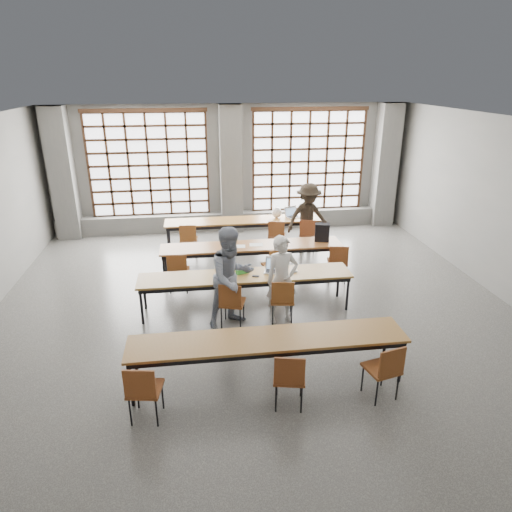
{
  "coord_description": "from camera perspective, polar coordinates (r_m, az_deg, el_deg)",
  "views": [
    {
      "loc": [
        -1.04,
        -7.42,
        4.24
      ],
      "look_at": [
        0.04,
        0.4,
        1.08
      ],
      "focal_mm": 32.0,
      "sensor_mm": 36.0,
      "label": 1
    }
  ],
  "objects": [
    {
      "name": "wall_back",
      "position": [
        13.2,
        -3.25,
        10.92
      ],
      "size": [
        10.0,
        0.0,
        10.0
      ],
      "primitive_type": "plane",
      "rotation": [
        1.57,
        0.0,
        0.0
      ],
      "color": "slate",
      "rests_on": "floor"
    },
    {
      "name": "plastic_bag",
      "position": [
        11.97,
        2.6,
        5.46
      ],
      "size": [
        0.26,
        0.21,
        0.29
      ],
      "primitive_type": "ellipsoid",
      "rotation": [
        0.0,
        0.0,
        -0.02
      ],
      "color": "white",
      "rests_on": "desk_row_a"
    },
    {
      "name": "window_left",
      "position": [
        13.11,
        -13.27,
        10.98
      ],
      "size": [
        3.32,
        0.12,
        3.0
      ],
      "color": "white",
      "rests_on": "wall_back"
    },
    {
      "name": "student_male",
      "position": [
        8.17,
        3.27,
        -2.98
      ],
      "size": [
        0.65,
        0.48,
        1.64
      ],
      "primitive_type": "imported",
      "rotation": [
        0.0,
        0.0,
        0.16
      ],
      "color": "silver",
      "rests_on": "floor"
    },
    {
      "name": "column_mid",
      "position": [
        12.92,
        -3.14,
        10.69
      ],
      "size": [
        0.6,
        0.55,
        3.5
      ],
      "primitive_type": "cube",
      "color": "#5B5B59",
      "rests_on": "floor"
    },
    {
      "name": "chair_back_left",
      "position": [
        11.24,
        -8.45,
        2.34
      ],
      "size": [
        0.45,
        0.45,
        0.88
      ],
      "color": "brown",
      "rests_on": "floor"
    },
    {
      "name": "student_female",
      "position": [
        8.01,
        -3.05,
        -2.69
      ],
      "size": [
        1.11,
        1.03,
        1.84
      ],
      "primitive_type": "imported",
      "rotation": [
        0.0,
        0.0,
        0.48
      ],
      "color": "#182749",
      "rests_on": "floor"
    },
    {
      "name": "chair_mid_left",
      "position": [
        9.48,
        -9.72,
        -1.5
      ],
      "size": [
        0.46,
        0.46,
        0.88
      ],
      "color": "brown",
      "rests_on": "floor"
    },
    {
      "name": "red_pouch",
      "position": [
        6.28,
        -13.72,
        -15.48
      ],
      "size": [
        0.21,
        0.1,
        0.06
      ],
      "primitive_type": "cube",
      "rotation": [
        0.0,
        0.0,
        0.12
      ],
      "color": "maroon",
      "rests_on": "chair_near_left"
    },
    {
      "name": "student_back",
      "position": [
        11.6,
        6.51,
        4.8
      ],
      "size": [
        1.25,
        0.89,
        1.74
      ],
      "primitive_type": "imported",
      "rotation": [
        0.0,
        0.0,
        0.23
      ],
      "color": "black",
      "rests_on": "floor"
    },
    {
      "name": "chair_front_right",
      "position": [
        8.18,
        3.32,
        -5.15
      ],
      "size": [
        0.48,
        0.48,
        0.88
      ],
      "color": "brown",
      "rests_on": "floor"
    },
    {
      "name": "chair_near_left",
      "position": [
        6.19,
        -13.94,
        -15.65
      ],
      "size": [
        0.48,
        0.49,
        0.88
      ],
      "color": "brown",
      "rests_on": "floor"
    },
    {
      "name": "paper_sheet_c",
      "position": [
        10.07,
        0.03,
        1.43
      ],
      "size": [
        0.32,
        0.24,
        0.0
      ],
      "primitive_type": "cube",
      "rotation": [
        0.0,
        0.0,
        -0.11
      ],
      "color": "silver",
      "rests_on": "desk_row_b"
    },
    {
      "name": "chair_near_right",
      "position": [
        6.62,
        15.89,
        -13.15
      ],
      "size": [
        0.51,
        0.51,
        0.88
      ],
      "color": "brown",
      "rests_on": "floor"
    },
    {
      "name": "wall_front",
      "position": [
        3.31,
        15.21,
        -27.94
      ],
      "size": [
        10.0,
        0.0,
        10.0
      ],
      "primitive_type": "plane",
      "rotation": [
        -1.57,
        0.0,
        0.0
      ],
      "color": "slate",
      "rests_on": "floor"
    },
    {
      "name": "desk_row_d",
      "position": [
        6.65,
        1.53,
        -10.68
      ],
      "size": [
        4.0,
        0.7,
        0.73
      ],
      "color": "brown",
      "rests_on": "floor"
    },
    {
      "name": "desk_row_a",
      "position": [
        11.85,
        -1.67,
        4.26
      ],
      "size": [
        4.0,
        0.7,
        0.73
      ],
      "color": "brown",
      "rests_on": "floor"
    },
    {
      "name": "chair_front_left",
      "position": [
        8.07,
        -3.08,
        -5.54
      ],
      "size": [
        0.52,
        0.52,
        0.88
      ],
      "color": "brown",
      "rests_on": "floor"
    },
    {
      "name": "desk_row_c",
      "position": [
        8.6,
        -1.32,
        -2.75
      ],
      "size": [
        4.0,
        0.7,
        0.73
      ],
      "color": "brown",
      "rests_on": "floor"
    },
    {
      "name": "green_box",
      "position": [
        8.62,
        -1.72,
        -1.88
      ],
      "size": [
        0.27,
        0.17,
        0.09
      ],
      "primitive_type": "cube",
      "rotation": [
        0.0,
        0.0,
        0.35
      ],
      "color": "#2C882D",
      "rests_on": "desk_row_c"
    },
    {
      "name": "desk_row_b",
      "position": [
        10.08,
        -0.54,
        1.04
      ],
      "size": [
        4.0,
        0.7,
        0.73
      ],
      "color": "brown",
      "rests_on": "floor"
    },
    {
      "name": "backpack",
      "position": [
        10.35,
        8.26,
        2.94
      ],
      "size": [
        0.36,
        0.27,
        0.4
      ],
      "primitive_type": "cube",
      "rotation": [
        0.0,
        0.0,
        -0.25
      ],
      "color": "black",
      "rests_on": "desk_row_b"
    },
    {
      "name": "window_right",
      "position": [
        13.46,
        6.56,
        11.68
      ],
      "size": [
        3.32,
        0.12,
        3.0
      ],
      "color": "white",
      "rests_on": "wall_back"
    },
    {
      "name": "chair_mid_right",
      "position": [
        9.93,
        10.2,
        -0.44
      ],
      "size": [
        0.5,
        0.5,
        0.88
      ],
      "color": "brown",
      "rests_on": "floor"
    },
    {
      "name": "column_right",
      "position": [
        14.02,
        15.85,
        10.79
      ],
      "size": [
        0.6,
        0.55,
        3.5
      ],
      "primitive_type": "cube",
      "color": "#5B5B59",
      "rests_on": "floor"
    },
    {
      "name": "ceiling",
      "position": [
        7.53,
        0.13,
        16.19
      ],
      "size": [
        11.0,
        11.0,
        0.0
      ],
      "primitive_type": "plane",
      "rotation": [
        3.14,
        0.0,
        0.0
      ],
      "color": "silver",
      "rests_on": "floor"
    },
    {
      "name": "phone",
      "position": [
        8.5,
        -0.04,
        -2.52
      ],
      "size": [
        0.14,
        0.1,
        0.01
      ],
      "primitive_type": "cube",
      "rotation": [
        0.0,
        0.0,
        -0.29
      ],
      "color": "black",
      "rests_on": "desk_row_c"
    },
    {
      "name": "paper_sheet_b",
      "position": [
        9.98,
        -2.21,
        1.22
      ],
      "size": [
        0.31,
        0.24,
        0.0
      ],
      "primitive_type": "cube",
      "rotation": [
        0.0,
        0.0,
        -0.09
      ],
      "color": "silver",
      "rests_on": "desk_row_b"
    },
    {
      "name": "chair_mid_centre",
      "position": [
        9.61,
        2.44,
        -0.86
      ],
      "size": [
        0.52,
        0.52,
        0.88
      ],
      "color": "brown",
      "rests_on": "floor"
    },
    {
      "name": "chair_back_mid",
      "position": [
        11.41,
        2.59,
        2.87
      ],
      "size": [
        0.51,
        0.51,
        0.88
      ],
      "color": "brown",
      "rests_on": "floor"
    },
    {
      "name": "laptop_front",
      "position": [
        8.72,
        2.31,
        -1.49
      ],
      "size": [
        0.43,
        0.4,
        0.26
      ],
      "color": "#B2B2B7",
      "rests_on": "desk_row_c"
    },
    {
      "name": "mouse",
      "position": [
        8.69,
        4.93,
        -1.94
      ],
      "size": [
        0.12,
        0.1,
        0.04
      ],
      "primitive_type": "ellipsoid",
      "rotation": [
        0.0,
        0.0,
        0.39
      ],
      "color": "silver",
      "rests_on": "desk_row_c"
    },
    {
      "name": "sill_ledge",
      "position": [
        13.37,
        -3.04,
        4.43
      ],
      "size": [
        9.8,
        0.35,
        0.5
      ],
      "primitive_type": "cube",
      "color": "#5B5B59",
      "rests_on": "floor"
    },
    {
      "name": "column_left",
      "position": [
        13.34,
        -23.05,
        9.36
      ],
      "size": [
        0.6,
        0.55,
        3.5
      ],
      "primitive_type": "cube",
      "color": "#5B5B59",
      "rests_on": "floor"
    },
    {
      "name": "laptop_back",
      "position": [
        12.12,
        4.54,
        5.23
      ],
      "size": [
        0.45,
        0.42,
        0.26
      ],
      "color": "#B6B6BB",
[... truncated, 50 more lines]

